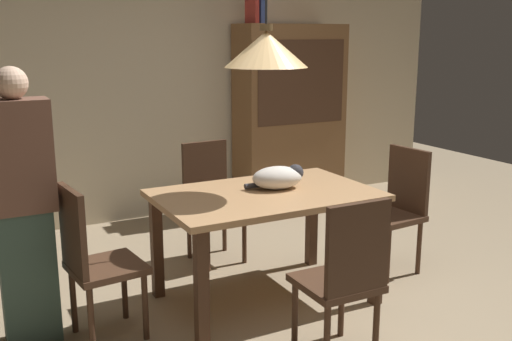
# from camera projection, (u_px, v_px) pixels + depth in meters

# --- Properties ---
(ground) EXTENTS (10.00, 10.00, 0.00)m
(ground) POSITION_uv_depth(u_px,v_px,m) (307.00, 324.00, 3.65)
(ground) COLOR #998466
(back_wall) EXTENTS (6.40, 0.10, 2.90)m
(back_wall) POSITION_uv_depth(u_px,v_px,m) (159.00, 67.00, 5.60)
(back_wall) COLOR beige
(back_wall) RESTS_ON ground
(dining_table) EXTENTS (1.40, 0.90, 0.75)m
(dining_table) POSITION_uv_depth(u_px,v_px,m) (265.00, 207.00, 3.84)
(dining_table) COLOR tan
(dining_table) RESTS_ON ground
(chair_near_front) EXTENTS (0.40, 0.40, 0.93)m
(chair_near_front) POSITION_uv_depth(u_px,v_px,m) (345.00, 274.00, 3.12)
(chair_near_front) COLOR #472D1E
(chair_near_front) RESTS_ON ground
(chair_right_side) EXTENTS (0.43, 0.43, 0.93)m
(chair_right_side) POSITION_uv_depth(u_px,v_px,m) (397.00, 204.00, 4.39)
(chair_right_side) COLOR #472D1E
(chair_right_side) RESTS_ON ground
(chair_far_back) EXTENTS (0.43, 0.43, 0.93)m
(chair_far_back) POSITION_uv_depth(u_px,v_px,m) (211.00, 196.00, 4.63)
(chair_far_back) COLOR #472D1E
(chair_far_back) RESTS_ON ground
(chair_left_side) EXTENTS (0.44, 0.44, 0.93)m
(chair_left_side) POSITION_uv_depth(u_px,v_px,m) (93.00, 257.00, 3.35)
(chair_left_side) COLOR #472D1E
(chair_left_side) RESTS_ON ground
(cat_sleeping) EXTENTS (0.39, 0.27, 0.16)m
(cat_sleeping) POSITION_uv_depth(u_px,v_px,m) (279.00, 177.00, 3.90)
(cat_sleeping) COLOR silver
(cat_sleeping) RESTS_ON dining_table
(pendant_lamp) EXTENTS (0.52, 0.52, 1.30)m
(pendant_lamp) POSITION_uv_depth(u_px,v_px,m) (266.00, 49.00, 3.62)
(pendant_lamp) COLOR #E5B775
(hutch_bookcase) EXTENTS (1.12, 0.45, 1.85)m
(hutch_bookcase) POSITION_uv_depth(u_px,v_px,m) (290.00, 121.00, 6.01)
(hutch_bookcase) COLOR brown
(hutch_bookcase) RESTS_ON ground
(book_red_tall) EXTENTS (0.04, 0.22, 0.28)m
(book_red_tall) POSITION_uv_depth(u_px,v_px,m) (252.00, 8.00, 5.57)
(book_red_tall) COLOR #B73833
(book_red_tall) RESTS_ON hutch_bookcase
(book_blue_wide) EXTENTS (0.06, 0.24, 0.24)m
(book_blue_wide) POSITION_uv_depth(u_px,v_px,m) (258.00, 11.00, 5.60)
(book_blue_wide) COLOR #384C93
(book_blue_wide) RESTS_ON hutch_bookcase
(person_standing) EXTENTS (0.36, 0.22, 1.59)m
(person_standing) POSITION_uv_depth(u_px,v_px,m) (23.00, 209.00, 3.29)
(person_standing) COLOR #3D564C
(person_standing) RESTS_ON ground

